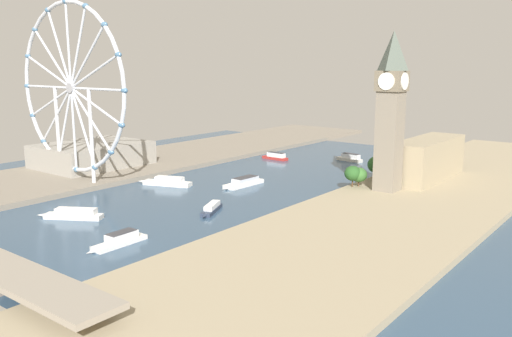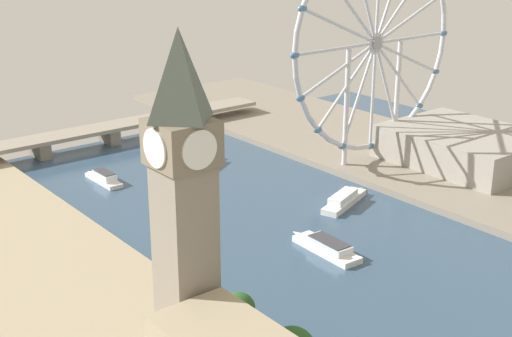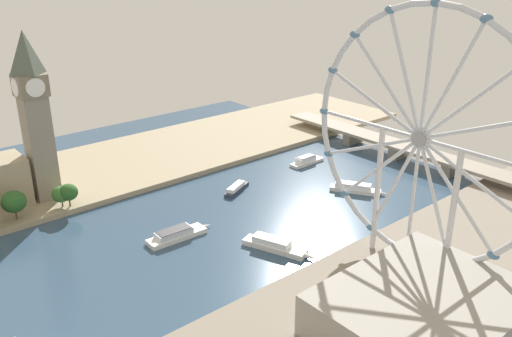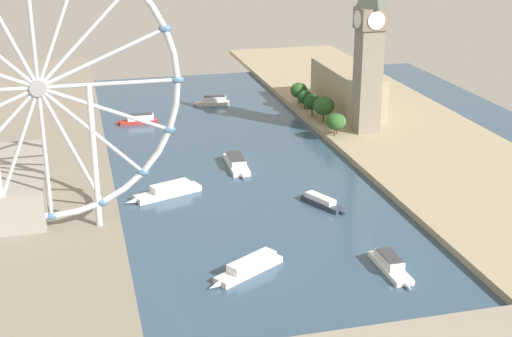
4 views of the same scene
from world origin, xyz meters
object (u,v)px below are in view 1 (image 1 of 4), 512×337
tour_boat_0 (275,156)px  tour_boat_1 (167,182)px  tour_boat_2 (350,158)px  tour_boat_6 (73,214)px  tour_boat_5 (244,182)px  parliament_block (427,159)px  ferris_wheel (71,89)px  clock_tower (391,109)px  tour_boat_4 (120,240)px  tour_boat_3 (212,208)px  riverside_hall (92,154)px

tour_boat_0 → tour_boat_1: tour_boat_0 is taller
tour_boat_2 → tour_boat_6: 222.58m
tour_boat_5 → tour_boat_6: (19.65, 105.72, 0.09)m
parliament_block → ferris_wheel: bearing=38.1°
clock_tower → tour_boat_4: clock_tower is taller
tour_boat_0 → tour_boat_1: 114.20m
tour_boat_1 → tour_boat_0: bearing=-109.9°
ferris_wheel → tour_boat_0: (-47.27, -145.02, -56.01)m
tour_boat_3 → clock_tower: bearing=122.6°
tour_boat_0 → tour_boat_4: tour_boat_0 is taller
parliament_block → tour_boat_3: parliament_block is taller
clock_tower → tour_boat_0: size_ratio=3.49×
riverside_hall → tour_boat_2: (-126.44, -141.35, -8.33)m
tour_boat_6 → tour_boat_4: bearing=136.7°
tour_boat_1 → tour_boat_3: tour_boat_1 is taller
parliament_block → tour_boat_5: size_ratio=2.13×
tour_boat_3 → parliament_block: bearing=130.0°
tour_boat_4 → tour_boat_5: (28.96, -116.07, -0.01)m
tour_boat_4 → parliament_block: bearing=162.9°
tour_boat_5 → tour_boat_6: tour_boat_5 is taller
tour_boat_2 → tour_boat_3: 171.10m
clock_tower → tour_boat_1: 139.28m
clock_tower → tour_boat_1: size_ratio=2.51×
tour_boat_0 → tour_boat_2: size_ratio=1.02×
tour_boat_0 → riverside_hall: bearing=57.3°
clock_tower → tour_boat_3: clock_tower is taller
riverside_hall → tour_boat_6: riverside_hall is taller
clock_tower → tour_boat_3: (54.78, 86.83, -46.96)m
tour_boat_1 → tour_boat_4: (-66.61, 87.65, -0.10)m
tour_boat_3 → tour_boat_5: bearing=178.7°
parliament_block → tour_boat_5: 114.59m
ferris_wheel → tour_boat_5: 118.57m
tour_boat_3 → tour_boat_0: bearing=179.0°
riverside_hall → parliament_block: bearing=-153.2°
ferris_wheel → tour_boat_1: 80.22m
riverside_hall → tour_boat_4: 170.37m
riverside_hall → tour_boat_1: 78.58m
tour_boat_3 → tour_boat_6: bearing=-66.7°
ferris_wheel → riverside_hall: ferris_wheel is taller
clock_tower → ferris_wheel: size_ratio=0.82×
ferris_wheel → riverside_hall: bearing=-47.6°
tour_boat_1 → tour_boat_4: bearing=106.9°
parliament_block → tour_boat_0: (124.06, -10.55, -13.05)m
ferris_wheel → clock_tower: bearing=-151.3°
tour_boat_1 → tour_boat_4: 110.09m
tour_boat_6 → tour_boat_2: bearing=-129.1°
clock_tower → ferris_wheel: (165.30, 90.33, 9.69)m
tour_boat_6 → tour_boat_0: bearing=-115.6°
riverside_hall → tour_boat_5: (-115.73, -26.57, -8.76)m
parliament_block → tour_boat_2: size_ratio=2.91×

